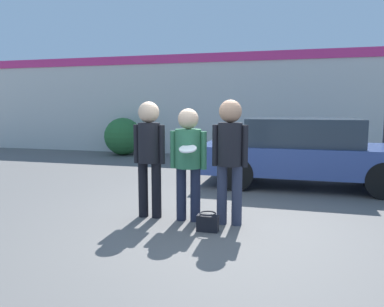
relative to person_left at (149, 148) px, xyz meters
name	(u,v)px	position (x,y,z in m)	size (l,w,h in m)	color
ground_plane	(204,225)	(0.92, -0.19, -1.08)	(56.00, 56.00, 0.00)	#5B5956
storefront_building	(258,104)	(0.92, 7.65, 0.72)	(24.00, 0.22, 3.54)	silver
person_left	(149,148)	(0.00, 0.00, 0.00)	(0.51, 0.34, 1.79)	black
person_middle_with_frisbee	(188,154)	(0.63, -0.02, -0.06)	(0.56, 0.59, 1.69)	#1E2338
person_right	(230,150)	(1.25, -0.03, 0.02)	(0.52, 0.35, 1.81)	#2D3347
parked_car_near	(305,152)	(2.37, 3.04, -0.33)	(4.44, 1.89, 1.46)	#334784
shrub	(123,136)	(-3.73, 6.81, -0.42)	(1.32, 1.32, 1.32)	#2D6B33
handbag	(208,222)	(1.02, -0.42, -0.95)	(0.30, 0.23, 0.26)	black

